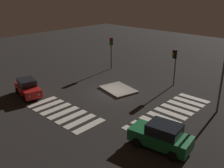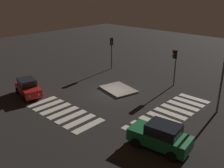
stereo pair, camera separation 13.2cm
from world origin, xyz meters
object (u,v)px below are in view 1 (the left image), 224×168
traffic_island (118,89)px  car_green (161,136)px  traffic_light_north (175,59)px  car_red (28,88)px  traffic_light_west (111,46)px

traffic_island → car_green: bearing=-33.0°
car_green → traffic_light_north: (-5.73, 11.40, 2.25)m
car_green → car_red: 15.35m
car_green → traffic_light_north: traffic_light_north is taller
car_green → traffic_light_north: 12.96m
traffic_island → traffic_light_north: size_ratio=1.03×
car_green → traffic_light_north: size_ratio=1.08×
traffic_light_west → traffic_light_north: size_ratio=1.03×
traffic_light_west → car_green: bearing=10.0°
car_red → car_green: bearing=18.4°
car_red → traffic_light_north: size_ratio=1.00×
car_red → traffic_light_north: traffic_light_north is taller
traffic_island → car_red: (-5.94, -7.49, 0.76)m
car_red → traffic_light_north: 16.16m
car_green → car_red: car_green is taller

